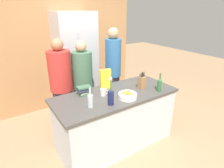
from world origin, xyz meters
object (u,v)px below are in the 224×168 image
object	(u,v)px
person_at_sink	(61,83)
person_in_red_tee	(113,68)
refrigerator	(76,63)
book_stack	(84,90)
bottle_vinegar	(159,84)
person_in_blue	(83,81)
cereal_box	(105,79)
fruit_bowl	(128,95)
flower_vase	(111,96)
bottle_oil	(90,100)
coffee_mug	(103,92)
knife_block	(142,82)

from	to	relation	value
person_at_sink	person_in_red_tee	size ratio (longest dim) A/B	0.94
refrigerator	book_stack	world-z (taller)	refrigerator
bottle_vinegar	person_in_blue	distance (m)	1.30
person_in_blue	person_in_red_tee	world-z (taller)	person_in_red_tee
cereal_box	fruit_bowl	bearing A→B (deg)	-80.59
book_stack	fruit_bowl	bearing A→B (deg)	-46.07
refrigerator	flower_vase	bearing A→B (deg)	-98.56
bottle_vinegar	person_in_blue	size ratio (longest dim) A/B	0.18
bottle_oil	person_in_red_tee	distance (m)	1.36
person_in_red_tee	bottle_oil	bearing A→B (deg)	-158.40
flower_vase	person_at_sink	size ratio (longest dim) A/B	0.23
coffee_mug	person_in_red_tee	bearing A→B (deg)	48.18
person_in_red_tee	person_in_blue	bearing A→B (deg)	162.24
bottle_oil	person_in_blue	bearing A→B (deg)	70.87
knife_block	person_in_blue	world-z (taller)	person_in_blue
cereal_box	flower_vase	bearing A→B (deg)	-114.22
coffee_mug	person_at_sink	world-z (taller)	person_at_sink
coffee_mug	bottle_vinegar	bearing A→B (deg)	-23.81
person_at_sink	person_in_blue	world-z (taller)	person_at_sink
refrigerator	bottle_oil	distance (m)	1.70
bottle_oil	person_at_sink	world-z (taller)	person_at_sink
refrigerator	knife_block	xyz separation A→B (m)	(0.44, -1.53, -0.02)
knife_block	coffee_mug	bearing A→B (deg)	169.74
flower_vase	bottle_oil	world-z (taller)	flower_vase
person_at_sink	coffee_mug	bearing A→B (deg)	-60.97
coffee_mug	fruit_bowl	bearing A→B (deg)	-48.11
refrigerator	bottle_vinegar	world-z (taller)	refrigerator
person_at_sink	person_in_red_tee	xyz separation A→B (m)	(1.03, 0.00, 0.08)
fruit_bowl	cereal_box	xyz separation A→B (m)	(-0.08, 0.47, 0.11)
fruit_bowl	bottle_vinegar	size ratio (longest dim) A/B	0.91
flower_vase	person_at_sink	distance (m)	1.08
fruit_bowl	coffee_mug	xyz separation A→B (m)	(-0.24, 0.26, 0.00)
coffee_mug	person_in_blue	bearing A→B (deg)	90.26
refrigerator	person_at_sink	world-z (taller)	refrigerator
flower_vase	cereal_box	distance (m)	0.54
knife_block	bottle_oil	bearing A→B (deg)	-174.45
coffee_mug	bottle_vinegar	size ratio (longest dim) A/B	0.39
person_in_red_tee	knife_block	bearing A→B (deg)	-114.94
book_stack	person_at_sink	distance (m)	0.57
person_in_red_tee	book_stack	bearing A→B (deg)	-170.72
refrigerator	knife_block	world-z (taller)	refrigerator
knife_block	book_stack	size ratio (longest dim) A/B	1.28
person_in_red_tee	person_at_sink	bearing A→B (deg)	157.52
book_stack	person_at_sink	bearing A→B (deg)	106.05
bottle_oil	bottle_vinegar	world-z (taller)	bottle_vinegar
cereal_box	refrigerator	bearing A→B (deg)	88.38
refrigerator	person_at_sink	xyz separation A→B (m)	(-0.56, -0.67, -0.09)
person_in_blue	knife_block	bearing A→B (deg)	-79.75
knife_block	cereal_box	xyz separation A→B (m)	(-0.47, 0.32, 0.05)
bottle_vinegar	fruit_bowl	bearing A→B (deg)	171.68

